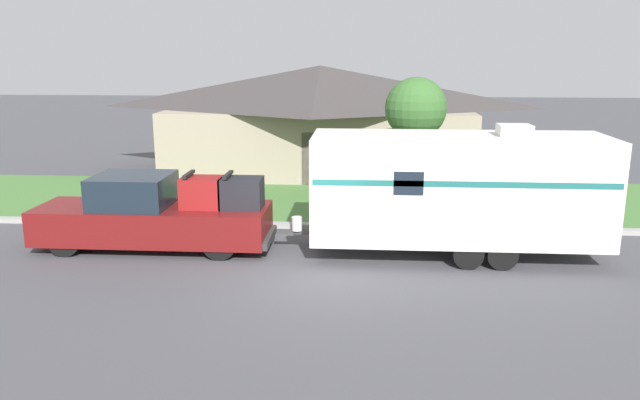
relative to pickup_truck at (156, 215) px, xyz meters
name	(u,v)px	position (x,y,z in m)	size (l,w,h in m)	color
ground_plane	(308,271)	(4.19, -1.51, -0.92)	(120.00, 120.00, 0.00)	#47474C
curb_strip	(319,226)	(4.19, 2.24, -0.85)	(80.00, 0.30, 0.14)	#999993
lawn_strip	(327,199)	(4.19, 5.89, -0.90)	(80.00, 7.00, 0.03)	#477538
house_across_street	(320,117)	(3.56, 11.52, 1.45)	(13.68, 7.07, 4.56)	gray
pickup_truck	(156,215)	(0.00, 0.00, 0.00)	(6.23, 1.95, 2.07)	black
travel_trailer	(458,188)	(7.86, 0.00, 0.86)	(8.28, 2.42, 3.39)	black
mailbox	(409,194)	(6.87, 2.94, 0.03)	(0.48, 0.20, 1.22)	brown
tree_in_yard	(416,109)	(7.16, 5.17, 2.37)	(2.03, 2.03, 4.34)	brown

